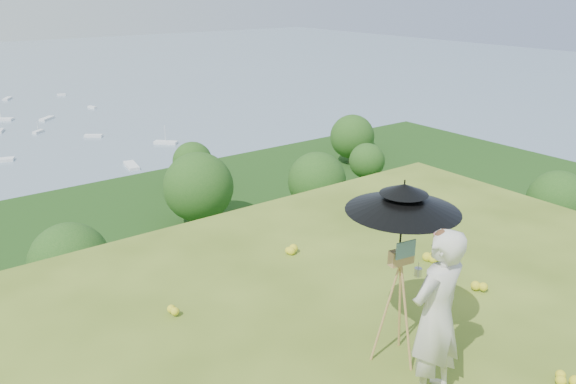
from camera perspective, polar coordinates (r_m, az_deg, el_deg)
painter at (r=5.59m, az=14.80°, el=-12.06°), size 0.67×0.45×1.79m
field_easel at (r=6.09m, az=11.10°, el=-10.82°), size 0.62×0.62×1.43m
sun_umbrella at (r=5.71m, az=11.48°, el=-2.94°), size 1.27×1.27×0.87m
painter_cap at (r=5.20m, az=15.62°, el=-4.16°), size 0.22×0.24×0.10m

